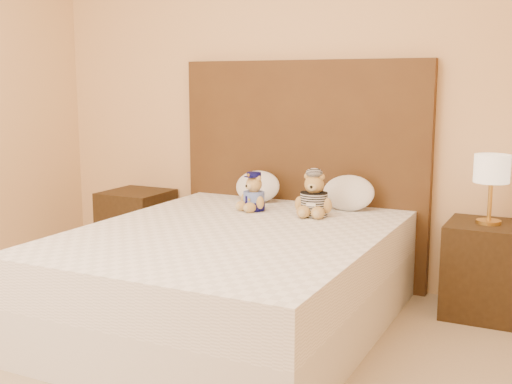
% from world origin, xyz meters
% --- Properties ---
extents(bed, '(1.60, 2.00, 0.55)m').
position_xyz_m(bed, '(0.00, 1.20, 0.28)').
color(bed, white).
rests_on(bed, ground).
extents(headboard, '(1.75, 0.08, 1.50)m').
position_xyz_m(headboard, '(0.00, 2.21, 0.75)').
color(headboard, '#4D3217').
rests_on(headboard, ground).
extents(nightstand_left, '(0.45, 0.45, 0.55)m').
position_xyz_m(nightstand_left, '(-1.25, 2.00, 0.28)').
color(nightstand_left, '#322110').
rests_on(nightstand_left, ground).
extents(nightstand_right, '(0.45, 0.45, 0.55)m').
position_xyz_m(nightstand_right, '(1.25, 2.00, 0.28)').
color(nightstand_right, '#322110').
rests_on(nightstand_right, ground).
extents(lamp, '(0.20, 0.20, 0.40)m').
position_xyz_m(lamp, '(1.25, 2.00, 0.85)').
color(lamp, gold).
rests_on(lamp, nightstand_right).
extents(teddy_police, '(0.27, 0.26, 0.24)m').
position_xyz_m(teddy_police, '(-0.14, 1.74, 0.67)').
color(teddy_police, tan).
rests_on(teddy_police, bed).
extents(teddy_prisoner, '(0.27, 0.26, 0.27)m').
position_xyz_m(teddy_prisoner, '(0.27, 1.75, 0.69)').
color(teddy_prisoner, tan).
rests_on(teddy_prisoner, bed).
extents(pillow_left, '(0.32, 0.21, 0.23)m').
position_xyz_m(pillow_left, '(-0.25, 2.03, 0.66)').
color(pillow_left, white).
rests_on(pillow_left, bed).
extents(pillow_right, '(0.34, 0.22, 0.24)m').
position_xyz_m(pillow_right, '(0.39, 2.03, 0.67)').
color(pillow_right, white).
rests_on(pillow_right, bed).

